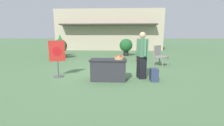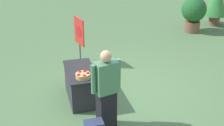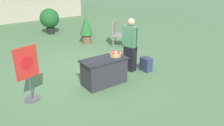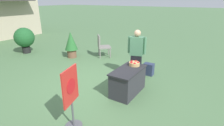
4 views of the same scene
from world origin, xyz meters
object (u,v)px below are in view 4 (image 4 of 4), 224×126
Objects in this scene: display_table at (128,81)px; apple_basket at (134,64)px; patio_chair at (102,45)px; person_visitor at (136,54)px; backpack at (149,69)px; potted_plant_near_right at (71,43)px; potted_plant_near_left at (24,38)px; poster_board at (71,97)px.

apple_basket is (0.36, -0.01, 0.41)m from display_table.
patio_chair is at bearing 52.05° from apple_basket.
person_visitor reaches higher than apple_basket.
backpack is (0.37, -0.33, -0.61)m from person_visitor.
person_visitor is 1.37× the size of potted_plant_near_right.
person_visitor is 1.29× the size of potted_plant_near_left.
patio_chair is (2.36, 2.55, 0.19)m from display_table.
patio_chair is at bearing -53.89° from potted_plant_near_right.
potted_plant_near_left is at bearing 160.08° from patio_chair.
poster_board reaches higher than potted_plant_near_right.
potted_plant_near_right reaches higher than apple_basket.
potted_plant_near_left is at bearing 139.15° from poster_board.
backpack is 6.20m from potted_plant_near_left.
apple_basket is at bearing 66.25° from poster_board.
display_table reaches higher than backpack.
apple_basket is 3.87m from potted_plant_near_right.
potted_plant_near_left is at bearing 85.47° from apple_basket.
poster_board is at bearing -14.47° from person_visitor.
person_visitor is at bearing -71.01° from patio_chair.
poster_board reaches higher than display_table.
backpack is 3.45m from poster_board.
display_table is 0.98× the size of potted_plant_near_left.
potted_plant_near_left is (-0.69, 2.43, 0.09)m from potted_plant_near_right.
potted_plant_near_left is (-1.51, 3.55, 0.19)m from patio_chair.
display_table is 3.48m from patio_chair.
person_visitor is 1.61× the size of patio_chair.
patio_chair is 0.80× the size of potted_plant_near_left.
potted_plant_near_left is at bearing 82.11° from display_table.
patio_chair is at bearing -66.98° from potted_plant_near_left.
potted_plant_near_left reaches higher than patio_chair.
person_visitor reaches higher than backpack.
person_visitor is 1.22× the size of poster_board.
person_visitor is 2.58m from patio_chair.
display_table is 0.75× the size of person_visitor.
potted_plant_near_right is (0.38, 3.39, -0.16)m from person_visitor.
display_table is at bearing -97.89° from potted_plant_near_left.
backpack is (1.16, -0.03, -0.57)m from apple_basket.
display_table is 2.90× the size of backpack.
poster_board is 4.79m from patio_chair.
backpack is 0.34× the size of potted_plant_near_left.
patio_chair is at bearing 102.21° from poster_board.
person_visitor is (1.15, 0.29, 0.46)m from display_table.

